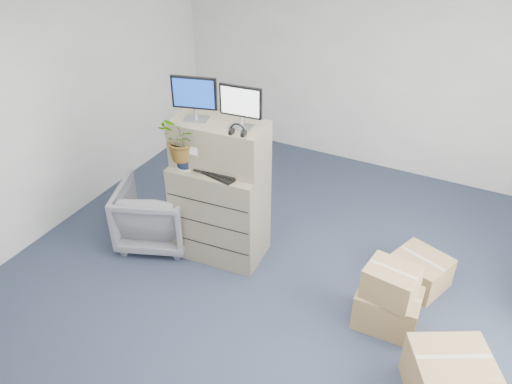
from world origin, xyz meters
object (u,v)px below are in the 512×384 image
filing_cabinet_lower (220,211)px  keyboard (216,172)px  potted_plant (183,144)px  monitor_right (241,105)px  water_bottle (224,156)px  office_chair (155,211)px  monitor_left (194,96)px

filing_cabinet_lower → keyboard: size_ratio=2.16×
keyboard → potted_plant: bearing=-159.9°
filing_cabinet_lower → potted_plant: size_ratio=1.85×
monitor_right → water_bottle: bearing=-179.2°
filing_cabinet_lower → office_chair: bearing=-173.0°
keyboard → office_chair: bearing=-164.5°
monitor_left → office_chair: monitor_left is taller
monitor_left → office_chair: 1.54m
water_bottle → potted_plant: potted_plant is taller
keyboard → water_bottle: bearing=99.2°
monitor_right → potted_plant: (-0.55, -0.21, -0.45)m
potted_plant → office_chair: 1.08m
water_bottle → office_chair: bearing=-167.3°
filing_cabinet_lower → monitor_left: size_ratio=2.49×
water_bottle → potted_plant: (-0.35, -0.19, 0.14)m
monitor_left → monitor_right: 0.48m
potted_plant → keyboard: bearing=7.5°
filing_cabinet_lower → office_chair: size_ratio=1.37×
monitor_left → office_chair: (-0.55, -0.15, -1.44)m
office_chair → filing_cabinet_lower: bearing=170.5°
monitor_right → keyboard: bearing=-146.0°
water_bottle → filing_cabinet_lower: bearing=-150.8°
filing_cabinet_lower → monitor_right: size_ratio=2.62×
monitor_right → keyboard: size_ratio=0.82×
monitor_left → water_bottle: 0.67m
monitor_right → monitor_left: bearing=-178.2°
monitor_right → office_chair: size_ratio=0.52×
monitor_right → potted_plant: 0.74m
potted_plant → office_chair: size_ratio=0.74×
monitor_left → water_bottle: bearing=-7.5°
filing_cabinet_lower → office_chair: filing_cabinet_lower is taller
filing_cabinet_lower → water_bottle: bearing=24.8°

